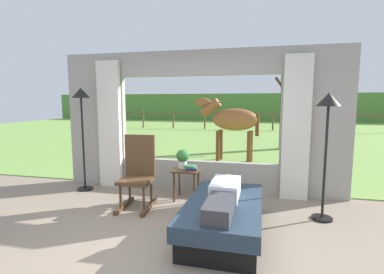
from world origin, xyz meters
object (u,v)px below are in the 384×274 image
(reclining_person, at_px, (224,195))
(floor_lamp_left, at_px, (81,108))
(floor_lamp_right, at_px, (328,118))
(pasture_tree, at_px, (285,108))
(horse, at_px, (232,120))
(rocking_chair, at_px, (138,172))
(potted_plant, at_px, (183,157))
(side_table, at_px, (186,174))
(book_stack, at_px, (191,168))
(recliner_sofa, at_px, (224,217))

(reclining_person, xyz_separation_m, floor_lamp_left, (-2.74, 1.27, 1.00))
(floor_lamp_right, bearing_deg, pasture_tree, 89.91)
(floor_lamp_right, xyz_separation_m, horse, (-1.58, 3.57, -0.26))
(reclining_person, xyz_separation_m, rocking_chair, (-1.42, 0.71, 0.02))
(pasture_tree, bearing_deg, potted_plant, -111.02)
(rocking_chair, bearing_deg, horse, 69.27)
(horse, bearing_deg, side_table, 179.26)
(rocking_chair, xyz_separation_m, horse, (1.13, 3.66, 0.61))
(potted_plant, relative_size, floor_lamp_left, 0.17)
(horse, bearing_deg, book_stack, -179.02)
(recliner_sofa, bearing_deg, potted_plant, 126.25)
(book_stack, relative_size, floor_lamp_right, 0.12)
(floor_lamp_right, xyz_separation_m, pasture_tree, (0.01, 6.02, 0.03))
(reclining_person, bearing_deg, floor_lamp_left, 156.40)
(floor_lamp_left, bearing_deg, side_table, -2.33)
(reclining_person, height_order, pasture_tree, pasture_tree)
(floor_lamp_left, xyz_separation_m, horse, (2.46, 3.10, -0.37))
(book_stack, xyz_separation_m, floor_lamp_left, (-2.07, 0.14, 0.96))
(book_stack, height_order, floor_lamp_left, floor_lamp_left)
(floor_lamp_left, distance_m, floor_lamp_right, 4.06)
(floor_lamp_right, distance_m, pasture_tree, 6.02)
(floor_lamp_left, bearing_deg, reclining_person, -24.84)
(side_table, bearing_deg, horse, 81.54)
(horse, bearing_deg, potted_plant, 177.67)
(reclining_person, height_order, potted_plant, potted_plant)
(reclining_person, bearing_deg, floor_lamp_right, 32.98)
(potted_plant, relative_size, pasture_tree, 0.10)
(recliner_sofa, height_order, reclining_person, reclining_person)
(book_stack, height_order, floor_lamp_right, floor_lamp_right)
(floor_lamp_left, bearing_deg, floor_lamp_right, -6.62)
(potted_plant, xyz_separation_m, floor_lamp_right, (2.13, -0.45, 0.71))
(rocking_chair, bearing_deg, book_stack, 25.43)
(potted_plant, height_order, book_stack, potted_plant)
(recliner_sofa, relative_size, pasture_tree, 0.53)
(reclining_person, height_order, rocking_chair, rocking_chair)
(floor_lamp_left, distance_m, horse, 3.97)
(potted_plant, distance_m, floor_lamp_left, 2.07)
(potted_plant, distance_m, book_stack, 0.25)
(recliner_sofa, relative_size, potted_plant, 5.37)
(recliner_sofa, xyz_separation_m, side_table, (-0.76, 1.14, 0.21))
(recliner_sofa, bearing_deg, book_stack, 123.12)
(reclining_person, xyz_separation_m, side_table, (-0.76, 1.19, -0.10))
(side_table, bearing_deg, reclining_person, -57.43)
(recliner_sofa, height_order, floor_lamp_right, floor_lamp_right)
(potted_plant, bearing_deg, horse, 79.95)
(rocking_chair, bearing_deg, floor_lamp_right, -1.64)
(book_stack, bearing_deg, rocking_chair, -151.06)
(recliner_sofa, relative_size, reclining_person, 1.20)
(potted_plant, xyz_separation_m, book_stack, (0.17, -0.12, -0.14))
(rocking_chair, xyz_separation_m, floor_lamp_right, (2.71, 0.09, 0.87))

